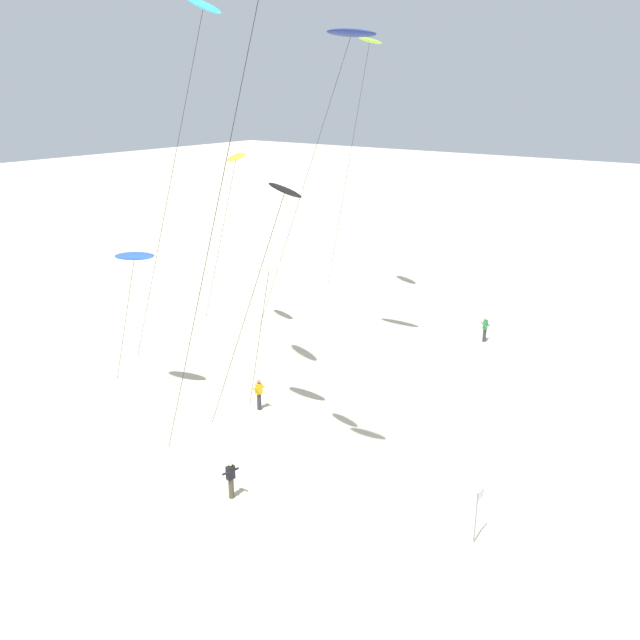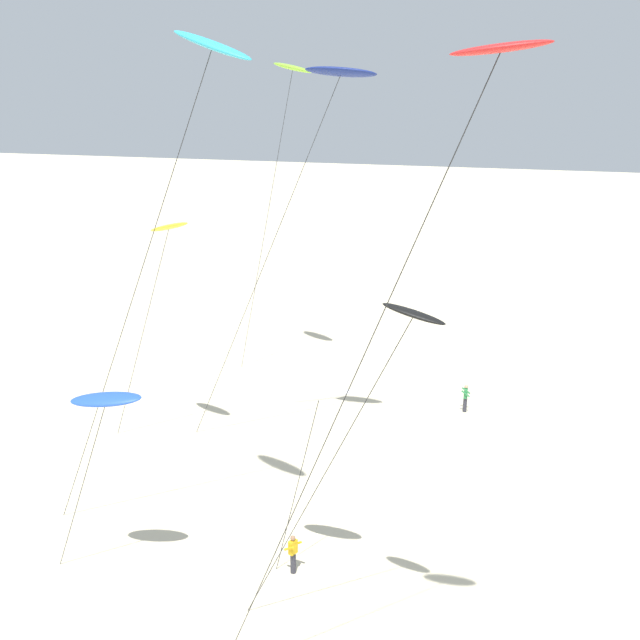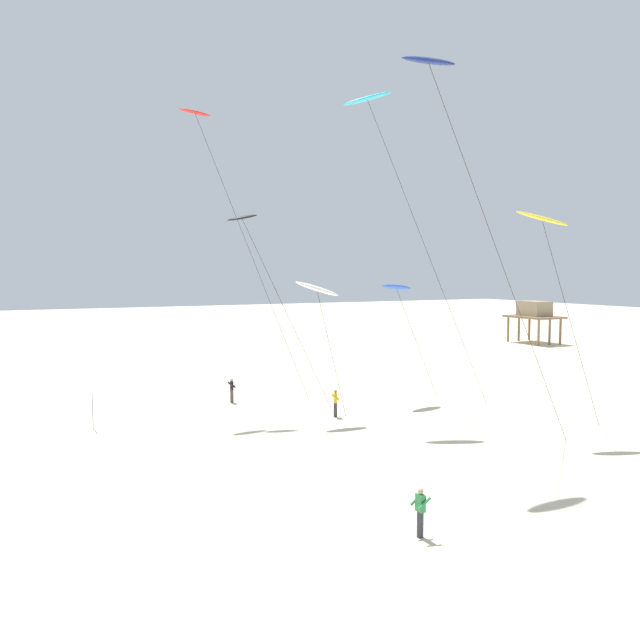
% 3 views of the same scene
% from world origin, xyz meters
% --- Properties ---
extents(ground_plane, '(260.00, 260.00, 0.00)m').
position_xyz_m(ground_plane, '(0.00, 0.00, 0.00)').
color(ground_plane, beige).
extents(kite_black, '(1.30, 6.62, 12.37)m').
position_xyz_m(kite_black, '(-8.41, 3.26, 11.83)').
color(kite_black, black).
rests_on(kite_black, ground).
extents(kite_white, '(1.21, 3.24, 8.36)m').
position_xyz_m(kite_white, '(-5.35, 6.72, 7.76)').
color(kite_white, white).
rests_on(kite_white, ground).
extents(kite_blue, '(1.23, 4.50, 8.11)m').
position_xyz_m(kite_blue, '(-7.53, 13.77, 7.73)').
color(kite_blue, blue).
rests_on(kite_blue, ground).
extents(kite_navy, '(1.81, 9.78, 18.87)m').
position_xyz_m(kite_navy, '(3.43, 8.24, 18.35)').
color(kite_navy, navy).
rests_on(kite_navy, ground).
extents(kite_cyan, '(2.13, 10.20, 19.82)m').
position_xyz_m(kite_cyan, '(-5.38, 10.22, 19.03)').
color(kite_cyan, '#33BFE0').
rests_on(kite_cyan, ground).
extents(kite_red, '(1.44, 8.43, 19.08)m').
position_xyz_m(kite_red, '(-11.68, 1.41, 18.37)').
color(kite_red, red).
rests_on(kite_red, ground).
extents(kite_yellow, '(1.91, 5.64, 12.17)m').
position_xyz_m(kite_yellow, '(2.78, 16.26, 11.56)').
color(kite_yellow, yellow).
rests_on(kite_yellow, ground).
extents(kite_flyer_nearest, '(0.70, 0.68, 1.67)m').
position_xyz_m(kite_flyer_nearest, '(-5.10, 7.83, 0.89)').
color(kite_flyer_nearest, '#33333D').
rests_on(kite_flyer_nearest, ground).
extents(kite_flyer_middle, '(0.53, 0.50, 1.67)m').
position_xyz_m(kite_flyer_middle, '(11.07, 2.53, 0.89)').
color(kite_flyer_middle, '#33333D').
rests_on(kite_flyer_middle, ground).
extents(kite_flyer_furthest, '(0.62, 0.60, 1.67)m').
position_xyz_m(kite_flyer_furthest, '(-11.79, 3.46, 0.89)').
color(kite_flyer_furthest, '#4C4738').
rests_on(kite_flyer_furthest, ground).
extents(stilt_house, '(6.33, 4.49, 5.22)m').
position_xyz_m(stilt_house, '(-28.72, 48.02, 3.87)').
color(stilt_house, '#846647').
rests_on(stilt_house, ground).
extents(marker_flag, '(0.56, 0.05, 2.10)m').
position_xyz_m(marker_flag, '(-8.45, -5.69, 1.49)').
color(marker_flag, gray).
rests_on(marker_flag, ground).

